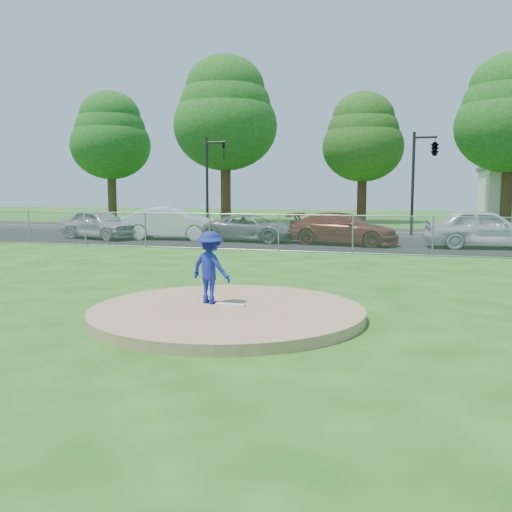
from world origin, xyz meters
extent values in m
plane|color=#195111|center=(0.00, 10.00, 0.00)|extent=(120.00, 120.00, 0.00)
cylinder|color=#9A7A54|center=(0.00, 0.00, 0.10)|extent=(5.40, 5.40, 0.20)
cube|color=white|center=(0.00, 0.20, 0.22)|extent=(0.60, 0.15, 0.04)
cube|color=gray|center=(0.00, 12.00, 0.75)|extent=(40.00, 0.06, 1.50)
cube|color=black|center=(0.00, 16.50, 0.01)|extent=(50.00, 8.00, 0.01)
cube|color=#242426|center=(0.00, 24.00, 0.00)|extent=(60.00, 7.00, 0.01)
cylinder|color=#3C2A16|center=(-22.00, 33.00, 2.10)|extent=(0.74, 0.74, 4.20)
ellipsoid|color=#144C15|center=(-22.00, 33.00, 6.22)|extent=(6.72, 6.72, 5.71)
ellipsoid|color=#144C15|center=(-22.00, 33.00, 7.39)|extent=(5.91, 5.91, 5.03)
ellipsoid|color=#144C15|center=(-22.00, 33.00, 8.57)|extent=(5.11, 5.11, 4.34)
cylinder|color=#3C2616|center=(-11.00, 31.00, 2.45)|extent=(0.78, 0.78, 4.90)
ellipsoid|color=#164F15|center=(-11.00, 31.00, 7.25)|extent=(7.84, 7.84, 6.66)
ellipsoid|color=#164F15|center=(-11.00, 31.00, 8.62)|extent=(6.90, 6.90, 5.86)
ellipsoid|color=#164F15|center=(-11.00, 31.00, 10.00)|extent=(5.96, 5.96, 5.06)
cylinder|color=#381F14|center=(-1.00, 34.00, 1.92)|extent=(0.72, 0.72, 3.85)
ellipsoid|color=#1B4713|center=(-1.00, 34.00, 5.70)|extent=(6.16, 6.16, 5.24)
ellipsoid|color=#1B4713|center=(-1.00, 34.00, 6.78)|extent=(5.42, 5.42, 4.61)
ellipsoid|color=#1B4713|center=(-1.00, 34.00, 7.85)|extent=(4.68, 4.68, 3.98)
cylinder|color=#342513|center=(9.00, 32.00, 2.27)|extent=(0.76, 0.76, 4.55)
ellipsoid|color=#154F15|center=(9.00, 32.00, 6.73)|extent=(7.28, 7.28, 6.19)
ellipsoid|color=#154F15|center=(9.00, 32.00, 8.01)|extent=(6.41, 6.41, 5.45)
ellipsoid|color=#154F15|center=(9.00, 32.00, 9.28)|extent=(5.53, 5.53, 4.70)
cylinder|color=black|center=(-9.00, 22.00, 2.80)|extent=(0.16, 0.16, 5.60)
cylinder|color=black|center=(-8.40, 22.00, 5.30)|extent=(1.20, 0.12, 0.12)
imported|color=black|center=(-7.92, 22.00, 4.80)|extent=(0.16, 0.20, 1.00)
cylinder|color=black|center=(3.00, 22.00, 2.80)|extent=(0.16, 0.16, 5.60)
cylinder|color=black|center=(3.60, 22.00, 5.30)|extent=(1.20, 0.12, 0.12)
imported|color=black|center=(4.08, 22.00, 4.80)|extent=(0.53, 2.48, 1.00)
imported|color=navy|center=(-0.47, 0.33, 0.94)|extent=(1.09, 0.86, 1.47)
cone|color=#FD480D|center=(-5.67, 14.32, 0.35)|extent=(0.35, 0.35, 0.68)
imported|color=#A2A2A6|center=(-12.19, 15.09, 0.76)|extent=(4.72, 2.97, 1.50)
imported|color=white|center=(-8.51, 15.85, 0.81)|extent=(5.05, 2.29, 1.61)
imported|color=slate|center=(-4.35, 15.92, 0.65)|extent=(4.85, 2.70, 1.28)
imported|color=maroon|center=(0.12, 15.52, 0.74)|extent=(5.27, 2.82, 1.45)
imported|color=silver|center=(6.15, 15.65, 0.85)|extent=(5.14, 2.56, 1.68)
camera|label=1|loc=(3.67, -10.42, 2.52)|focal=40.00mm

